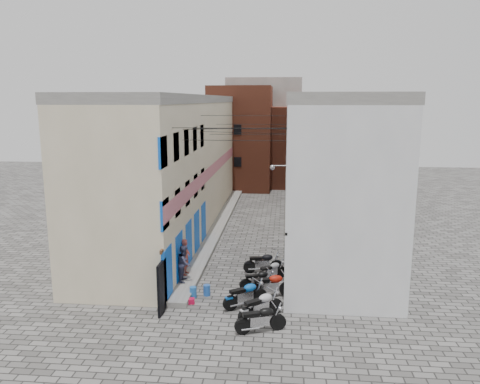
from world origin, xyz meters
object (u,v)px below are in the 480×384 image
(motorcycle_a, at_px, (261,318))
(red_crate, at_px, (190,301))
(motorcycle_c, at_px, (245,293))
(person_a, at_px, (185,257))
(water_jug_near, at_px, (193,292))
(motorcycle_f, at_px, (272,270))
(motorcycle_g, at_px, (263,261))
(motorcycle_b, at_px, (261,305))
(water_jug_far, at_px, (207,290))
(motorcycle_e, at_px, (259,279))
(person_b, at_px, (184,263))
(motorcycle_d, at_px, (271,284))

(motorcycle_a, distance_m, red_crate, 3.92)
(motorcycle_c, xyz_separation_m, person_a, (-3.20, 2.86, 0.54))
(water_jug_near, bearing_deg, motorcycle_f, 34.80)
(motorcycle_c, xyz_separation_m, motorcycle_g, (0.55, 4.13, -0.02))
(motorcycle_a, xyz_separation_m, person_a, (-3.96, 5.01, 0.56))
(motorcycle_b, relative_size, motorcycle_f, 1.20)
(motorcycle_g, bearing_deg, motorcycle_f, 13.88)
(motorcycle_f, height_order, motorcycle_g, motorcycle_g)
(water_jug_far, bearing_deg, motorcycle_c, -28.94)
(motorcycle_e, xyz_separation_m, motorcycle_f, (0.57, 1.21, -0.00))
(motorcycle_a, relative_size, water_jug_far, 4.15)
(motorcycle_f, distance_m, motorcycle_g, 1.11)
(motorcycle_a, xyz_separation_m, water_jug_far, (-2.61, 3.17, -0.34))
(motorcycle_c, distance_m, motorcycle_g, 4.17)
(person_b, bearing_deg, motorcycle_b, -130.30)
(motorcycle_c, xyz_separation_m, water_jug_far, (-1.84, 1.02, -0.36))
(person_a, relative_size, red_crate, 5.00)
(motorcycle_e, relative_size, motorcycle_g, 0.89)
(motorcycle_a, bearing_deg, water_jug_near, -151.56)
(red_crate, bearing_deg, person_b, 108.70)
(water_jug_near, bearing_deg, motorcycle_e, 22.32)
(water_jug_far, bearing_deg, red_crate, -121.76)
(person_b, relative_size, water_jug_near, 3.55)
(motorcycle_a, relative_size, person_b, 1.17)
(motorcycle_e, bearing_deg, motorcycle_b, -13.64)
(motorcycle_g, bearing_deg, red_crate, -47.43)
(motorcycle_a, height_order, water_jug_far, motorcycle_a)
(motorcycle_g, height_order, person_a, person_a)
(motorcycle_a, height_order, person_b, person_b)
(water_jug_far, bearing_deg, motorcycle_a, -50.56)
(motorcycle_b, height_order, motorcycle_c, motorcycle_b)
(motorcycle_b, distance_m, person_a, 5.57)
(person_a, bearing_deg, water_jug_near, -158.72)
(motorcycle_b, distance_m, motorcycle_f, 4.21)
(motorcycle_b, xyz_separation_m, motorcycle_g, (-0.16, 5.21, -0.04))
(motorcycle_g, bearing_deg, motorcycle_c, -18.75)
(motorcycle_f, bearing_deg, motorcycle_c, -56.91)
(motorcycle_d, distance_m, motorcycle_e, 1.01)
(motorcycle_f, bearing_deg, person_b, -114.04)
(person_b, relative_size, water_jug_far, 3.55)
(person_a, xyz_separation_m, water_jug_near, (0.78, -2.12, -0.91))
(motorcycle_g, relative_size, water_jug_far, 4.14)
(water_jug_near, relative_size, red_crate, 1.36)
(motorcycle_f, xyz_separation_m, person_a, (-4.22, -0.27, 0.63))
(water_jug_near, bearing_deg, person_a, 110.33)
(motorcycle_c, bearing_deg, person_b, -158.21)
(motorcycle_a, xyz_separation_m, water_jug_near, (-3.18, 2.89, -0.34))
(person_b, bearing_deg, red_crate, -162.13)
(motorcycle_e, distance_m, person_a, 3.82)
(motorcycle_d, height_order, motorcycle_g, motorcycle_d)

